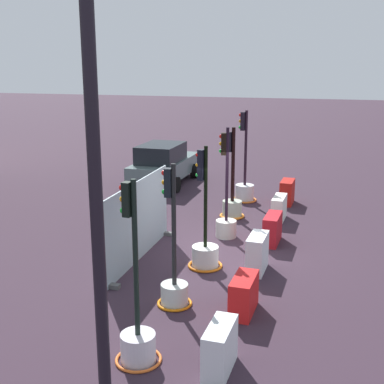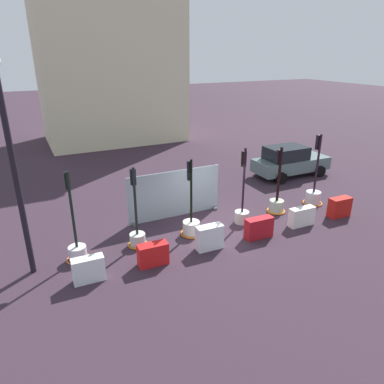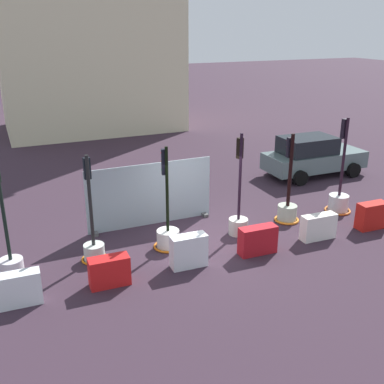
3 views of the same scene
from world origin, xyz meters
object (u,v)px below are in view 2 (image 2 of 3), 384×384
(construction_barrier_2, at_px, (210,237))
(car_grey_saloon, at_px, (289,161))
(traffic_light_3, at_px, (242,209))
(construction_barrier_3, at_px, (259,228))
(traffic_light_2, at_px, (191,223))
(traffic_light_0, at_px, (77,247))
(construction_barrier_0, at_px, (89,269))
(traffic_light_5, at_px, (313,193))
(traffic_light_1, at_px, (137,232))
(street_lamp_post, at_px, (12,160))
(construction_barrier_1, at_px, (153,254))
(traffic_light_4, at_px, (277,201))
(construction_barrier_5, at_px, (339,207))
(construction_barrier_4, at_px, (302,217))

(construction_barrier_2, xyz_separation_m, car_grey_saloon, (7.96, 5.17, 0.40))
(traffic_light_3, bearing_deg, construction_barrier_3, -95.45)
(traffic_light_2, distance_m, traffic_light_3, 2.33)
(traffic_light_0, height_order, construction_barrier_3, traffic_light_0)
(traffic_light_3, height_order, construction_barrier_0, traffic_light_3)
(traffic_light_5, height_order, construction_barrier_0, traffic_light_5)
(traffic_light_1, distance_m, street_lamp_post, 4.81)
(traffic_light_0, xyz_separation_m, traffic_light_3, (6.60, -0.06, 0.11))
(traffic_light_1, distance_m, construction_barrier_3, 4.58)
(traffic_light_5, xyz_separation_m, construction_barrier_1, (-8.46, -1.55, -0.15))
(construction_barrier_1, bearing_deg, traffic_light_5, 10.36)
(traffic_light_3, distance_m, construction_barrier_0, 6.63)
(traffic_light_1, relative_size, construction_barrier_0, 3.06)
(traffic_light_0, bearing_deg, traffic_light_4, 1.12)
(traffic_light_3, relative_size, construction_barrier_2, 3.22)
(construction_barrier_0, height_order, car_grey_saloon, car_grey_saloon)
(traffic_light_0, bearing_deg, traffic_light_2, -0.65)
(traffic_light_4, bearing_deg, traffic_light_0, -178.88)
(traffic_light_5, relative_size, construction_barrier_0, 3.35)
(traffic_light_2, distance_m, street_lamp_post, 6.60)
(construction_barrier_5, bearing_deg, construction_barrier_1, -179.95)
(construction_barrier_0, bearing_deg, traffic_light_0, 94.38)
(traffic_light_1, xyz_separation_m, construction_barrier_1, (0.07, -1.46, -0.17))
(traffic_light_3, bearing_deg, traffic_light_0, 179.47)
(traffic_light_1, relative_size, construction_barrier_5, 3.02)
(traffic_light_4, distance_m, construction_barrier_1, 6.55)
(traffic_light_1, height_order, construction_barrier_4, traffic_light_1)
(traffic_light_0, height_order, construction_barrier_5, traffic_light_0)
(traffic_light_2, height_order, construction_barrier_5, traffic_light_2)
(construction_barrier_1, relative_size, construction_barrier_5, 1.02)
(traffic_light_2, xyz_separation_m, construction_barrier_0, (-4.17, -1.35, -0.05))
(construction_barrier_4, bearing_deg, construction_barrier_0, -179.67)
(car_grey_saloon, bearing_deg, construction_barrier_5, -107.52)
(traffic_light_5, distance_m, construction_barrier_0, 10.67)
(traffic_light_5, height_order, construction_barrier_3, traffic_light_5)
(traffic_light_5, xyz_separation_m, construction_barrier_4, (-2.03, -1.49, -0.14))
(traffic_light_2, height_order, street_lamp_post, street_lamp_post)
(construction_barrier_1, xyz_separation_m, construction_barrier_3, (4.26, -0.02, 0.03))
(construction_barrier_5, distance_m, car_grey_saloon, 5.51)
(construction_barrier_4, relative_size, street_lamp_post, 0.17)
(traffic_light_0, bearing_deg, traffic_light_1, 1.49)
(construction_barrier_1, xyz_separation_m, car_grey_saloon, (10.14, 5.24, 0.47))
(traffic_light_3, distance_m, construction_barrier_5, 4.31)
(construction_barrier_0, bearing_deg, traffic_light_5, 8.31)
(traffic_light_2, xyz_separation_m, construction_barrier_4, (4.36, -1.30, -0.07))
(construction_barrier_1, height_order, construction_barrier_2, construction_barrier_2)
(construction_barrier_5, xyz_separation_m, car_grey_saloon, (1.65, 5.23, 0.42))
(traffic_light_4, height_order, construction_barrier_0, traffic_light_4)
(traffic_light_0, bearing_deg, construction_barrier_5, -7.43)
(construction_barrier_3, bearing_deg, construction_barrier_1, 179.74)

